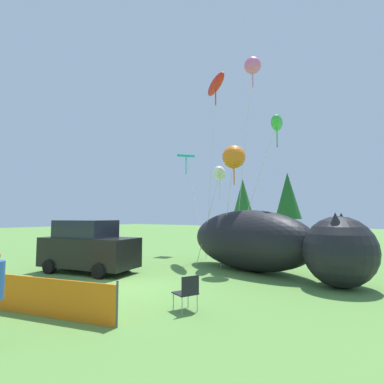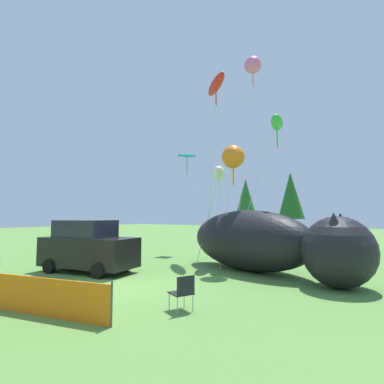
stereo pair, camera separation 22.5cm
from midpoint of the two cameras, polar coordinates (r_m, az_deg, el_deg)
ground_plane at (r=11.29m, az=-13.23°, el=-17.14°), size 120.00×120.00×0.00m
parked_car at (r=14.28m, az=-18.77°, el=-9.86°), size 4.61×2.65×2.29m
folding_chair at (r=8.19m, az=-0.90°, el=-18.25°), size 0.71×0.71×0.93m
inflatable_cat at (r=13.65m, az=13.67°, el=-9.54°), size 8.97×4.96×2.75m
kite_teal_diamond at (r=20.75m, az=-0.61°, el=6.61°), size 3.06×1.98×6.85m
kite_red_lizard at (r=19.54m, az=4.94°, el=19.62°), size 2.55×2.41×10.90m
kite_orange_flower at (r=14.09m, az=8.30°, el=6.61°), size 1.43×1.07×5.75m
kite_green_fish at (r=16.70m, az=16.22°, el=12.50°), size 2.48×3.40×7.75m
kite_pink_octopus at (r=19.10m, az=11.86°, el=22.47°), size 1.94×0.97×11.66m
kite_white_ghost at (r=15.32m, az=5.63°, el=3.49°), size 1.71×1.94×5.11m
horizon_tree_east at (r=44.16m, az=18.44°, el=-0.70°), size 3.61×3.61×8.63m
horizon_tree_west at (r=48.84m, az=10.34°, el=-1.34°), size 3.54×3.54×8.44m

